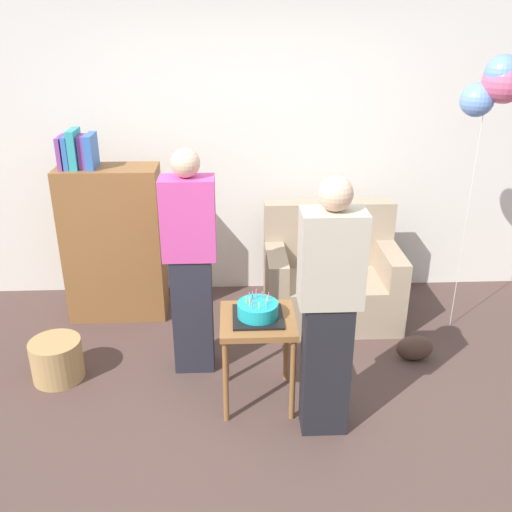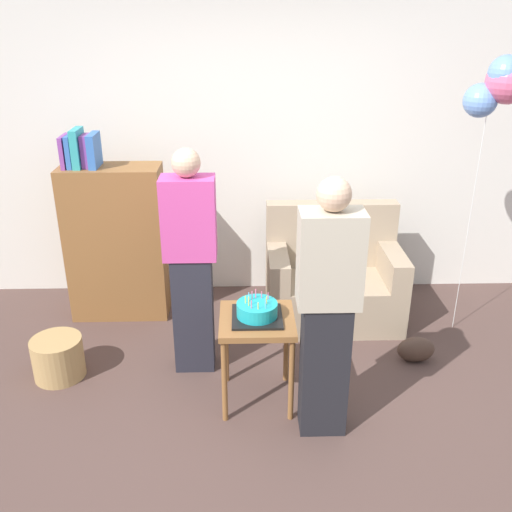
% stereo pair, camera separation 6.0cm
% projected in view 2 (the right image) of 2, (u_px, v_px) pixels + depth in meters
% --- Properties ---
extents(ground_plane, '(8.00, 8.00, 0.00)m').
position_uv_depth(ground_plane, '(265.00, 427.00, 3.56)').
color(ground_plane, '#4C3833').
extents(wall_back, '(6.00, 0.10, 2.70)m').
position_uv_depth(wall_back, '(256.00, 145.00, 4.90)').
color(wall_back, silver).
rests_on(wall_back, ground_plane).
extents(couch, '(1.10, 0.70, 0.96)m').
position_uv_depth(couch, '(332.00, 280.00, 4.73)').
color(couch, gray).
rests_on(couch, ground_plane).
extents(bookshelf, '(0.80, 0.36, 1.60)m').
position_uv_depth(bookshelf, '(116.00, 240.00, 4.67)').
color(bookshelf, brown).
rests_on(bookshelf, ground_plane).
extents(side_table, '(0.48, 0.48, 0.63)m').
position_uv_depth(side_table, '(257.00, 331.00, 3.62)').
color(side_table, brown).
rests_on(side_table, ground_plane).
extents(birthday_cake, '(0.32, 0.32, 0.17)m').
position_uv_depth(birthday_cake, '(257.00, 311.00, 3.56)').
color(birthday_cake, black).
rests_on(birthday_cake, side_table).
extents(person_blowing_candles, '(0.36, 0.22, 1.63)m').
position_uv_depth(person_blowing_candles, '(191.00, 263.00, 3.87)').
color(person_blowing_candles, '#23232D').
rests_on(person_blowing_candles, ground_plane).
extents(person_holding_cake, '(0.36, 0.22, 1.63)m').
position_uv_depth(person_holding_cake, '(327.00, 311.00, 3.25)').
color(person_holding_cake, black).
rests_on(person_holding_cake, ground_plane).
extents(wicker_basket, '(0.36, 0.36, 0.30)m').
position_uv_depth(wicker_basket, '(58.00, 358.00, 4.02)').
color(wicker_basket, '#A88451').
rests_on(wicker_basket, ground_plane).
extents(handbag, '(0.28, 0.14, 0.20)m').
position_uv_depth(handbag, '(416.00, 349.00, 4.20)').
color(handbag, '#473328').
rests_on(handbag, ground_plane).
extents(balloon_bunch, '(0.43, 0.34, 2.16)m').
position_uv_depth(balloon_bunch, '(501.00, 84.00, 3.90)').
color(balloon_bunch, silver).
rests_on(balloon_bunch, ground_plane).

